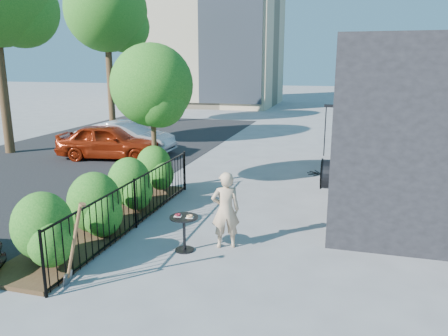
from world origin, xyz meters
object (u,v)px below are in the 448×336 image
(cafe_table, at_px, (184,227))
(car_silver, at_px, (126,138))
(woman, at_px, (226,210))
(shovel, at_px, (73,250))
(street_tree_far, at_px, (107,16))
(car_red, at_px, (109,141))
(patio_tree, at_px, (154,90))

(cafe_table, distance_m, car_silver, 9.61)
(woman, bearing_deg, car_silver, -72.58)
(cafe_table, height_order, woman, woman)
(car_silver, bearing_deg, cafe_table, -145.91)
(woman, bearing_deg, shovel, 27.15)
(street_tree_far, height_order, car_red, street_tree_far)
(cafe_table, bearing_deg, shovel, -123.83)
(cafe_table, bearing_deg, woman, 28.69)
(street_tree_far, relative_size, woman, 5.52)
(car_red, bearing_deg, car_silver, -16.17)
(car_red, bearing_deg, shovel, -162.16)
(street_tree_far, bearing_deg, patio_tree, -55.49)
(patio_tree, height_order, woman, patio_tree)
(cafe_table, xyz_separation_m, shovel, (-1.18, -1.77, 0.17))
(shovel, bearing_deg, woman, 48.75)
(street_tree_far, xyz_separation_m, woman, (10.57, -14.40, -5.17))
(shovel, xyz_separation_m, car_red, (-4.36, 8.68, 0.00))
(patio_tree, relative_size, shovel, 2.69)
(patio_tree, distance_m, car_red, 5.20)
(street_tree_far, relative_size, car_silver, 2.19)
(street_tree_far, bearing_deg, cafe_table, -56.29)
(cafe_table, distance_m, car_red, 8.87)
(patio_tree, distance_m, car_silver, 5.84)
(shovel, distance_m, car_silver, 10.58)
(patio_tree, bearing_deg, car_red, 135.44)
(cafe_table, height_order, car_red, car_red)
(patio_tree, bearing_deg, street_tree_far, 124.51)
(patio_tree, xyz_separation_m, car_red, (-3.38, 3.33, -2.12))
(patio_tree, relative_size, car_red, 1.04)
(patio_tree, xyz_separation_m, car_silver, (-3.25, 4.35, -2.14))
(cafe_table, xyz_separation_m, woman, (0.70, 0.38, 0.28))
(car_red, xyz_separation_m, car_silver, (0.13, 1.02, -0.02))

